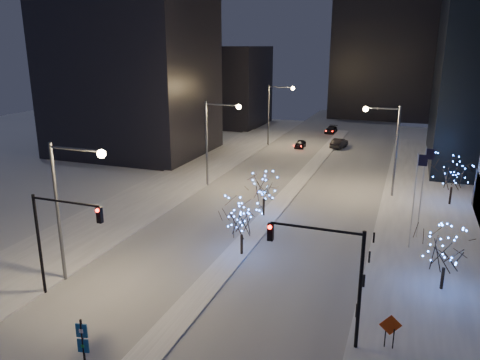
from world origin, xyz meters
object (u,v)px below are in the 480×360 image
at_px(street_lamp_w_near, 68,195).
at_px(holiday_tree_plaza_far, 453,173).
at_px(car_near, 300,144).
at_px(car_far, 331,130).
at_px(street_lamp_w_far, 275,107).
at_px(wayfinding_sign, 83,342).
at_px(construction_sign, 390,328).
at_px(street_lamp_east, 388,139).
at_px(traffic_signal_west, 56,230).
at_px(car_mid, 339,143).
at_px(holiday_tree_median_far, 264,187).
at_px(holiday_tree_plaza_near, 446,249).
at_px(traffic_signal_east, 332,266).
at_px(street_lamp_w_mid, 215,132).
at_px(holiday_tree_median_near, 242,219).

bearing_deg(street_lamp_w_near, holiday_tree_plaza_far, 46.43).
relative_size(car_near, car_far, 0.84).
xyz_separation_m(street_lamp_w_far, car_near, (4.48, -0.17, -5.87)).
xyz_separation_m(wayfinding_sign, construction_sign, (14.20, 7.55, -0.65)).
bearing_deg(street_lamp_east, car_far, 108.01).
bearing_deg(holiday_tree_plaza_far, traffic_signal_west, -130.98).
xyz_separation_m(street_lamp_w_far, traffic_signal_west, (0.50, -52.00, -1.74)).
xyz_separation_m(street_lamp_w_far, car_far, (6.95, 15.11, -5.86)).
bearing_deg(street_lamp_w_far, construction_sign, -67.26).
relative_size(street_lamp_east, car_far, 2.25).
xyz_separation_m(street_lamp_east, car_mid, (-8.58, 24.11, -5.68)).
xyz_separation_m(holiday_tree_median_far, holiday_tree_plaza_near, (15.72, -9.57, 0.09)).
relative_size(traffic_signal_east, holiday_tree_median_far, 1.67).
xyz_separation_m(street_lamp_w_near, traffic_signal_east, (17.88, -1.00, -1.74)).
relative_size(car_near, holiday_tree_plaza_near, 0.80).
relative_size(street_lamp_east, construction_sign, 4.92).
bearing_deg(car_far, traffic_signal_west, -92.44).
height_order(traffic_signal_west, construction_sign, traffic_signal_west).
distance_m(street_lamp_w_mid, car_near, 25.90).
height_order(street_lamp_w_near, holiday_tree_median_near, street_lamp_w_near).
distance_m(street_lamp_w_near, traffic_signal_west, 2.70).
bearing_deg(construction_sign, holiday_tree_median_far, 110.95).
bearing_deg(street_lamp_w_far, street_lamp_east, -49.15).
height_order(car_mid, wayfinding_sign, wayfinding_sign).
distance_m(car_far, holiday_tree_plaza_near, 60.09).
xyz_separation_m(street_lamp_w_near, holiday_tree_median_near, (9.44, 8.12, -3.41)).
height_order(street_lamp_w_near, car_mid, street_lamp_w_near).
bearing_deg(car_far, wayfinding_sign, -86.96).
height_order(car_near, construction_sign, construction_sign).
relative_size(street_lamp_w_mid, street_lamp_east, 1.00).
distance_m(car_near, car_far, 15.48).
bearing_deg(traffic_signal_west, street_lamp_east, 58.31).
bearing_deg(street_lamp_east, street_lamp_w_far, 130.85).
xyz_separation_m(car_near, car_mid, (5.95, 2.29, 0.14)).
xyz_separation_m(car_mid, holiday_tree_median_far, (-2.00, -34.96, 2.20)).
bearing_deg(holiday_tree_plaza_far, holiday_tree_median_far, -150.19).
bearing_deg(holiday_tree_plaza_far, holiday_tree_plaza_near, -94.70).
distance_m(street_lamp_w_near, wayfinding_sign, 11.49).
relative_size(car_near, holiday_tree_median_near, 0.82).
relative_size(car_mid, construction_sign, 2.31).
relative_size(traffic_signal_west, wayfinding_sign, 2.12).
relative_size(street_lamp_w_mid, car_mid, 2.12).
height_order(car_near, car_far, car_far).
bearing_deg(car_far, street_lamp_w_mid, -96.78).
relative_size(traffic_signal_west, holiday_tree_plaza_far, 1.34).
relative_size(street_lamp_w_near, construction_sign, 4.92).
bearing_deg(car_far, construction_sign, -74.74).
bearing_deg(wayfinding_sign, holiday_tree_plaza_far, 51.70).
bearing_deg(traffic_signal_east, holiday_tree_median_far, 117.47).
distance_m(car_far, construction_sign, 67.08).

